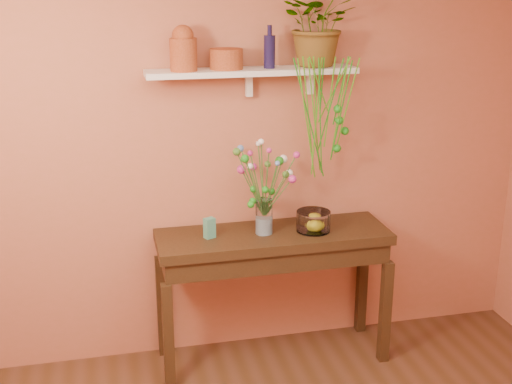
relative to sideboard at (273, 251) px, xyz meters
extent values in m
cube|color=#BA674E|center=(-0.16, 0.26, 0.57)|extent=(4.00, 0.04, 2.70)
cube|color=#3D2715|center=(0.00, 0.00, 0.10)|extent=(1.50, 0.48, 0.06)
cube|color=#3D2715|center=(0.00, 0.00, 0.00)|extent=(1.44, 0.44, 0.13)
cube|color=#3D2715|center=(-0.72, -0.21, -0.42)|extent=(0.06, 0.06, 0.72)
cube|color=#3D2715|center=(0.72, -0.21, -0.42)|extent=(0.06, 0.06, 0.72)
cube|color=#3D2715|center=(-0.72, 0.21, -0.42)|extent=(0.06, 0.06, 0.72)
cube|color=#3D2715|center=(0.72, 0.21, -0.42)|extent=(0.06, 0.06, 0.72)
cube|color=white|center=(-0.11, 0.13, 1.14)|extent=(1.30, 0.24, 0.04)
cube|color=white|center=(-0.11, 0.23, 1.05)|extent=(0.04, 0.05, 0.15)
cube|color=white|center=(0.29, 0.23, 1.05)|extent=(0.04, 0.05, 0.15)
cylinder|color=#9C492B|center=(-0.53, 0.10, 1.26)|extent=(0.17, 0.17, 0.19)
sphere|color=#9C492B|center=(-0.53, 0.10, 1.37)|extent=(0.13, 0.13, 0.13)
cylinder|color=#9C492B|center=(-0.27, 0.13, 1.22)|extent=(0.21, 0.21, 0.12)
cylinder|color=#161237|center=(0.00, 0.12, 1.26)|extent=(0.08, 0.08, 0.20)
cylinder|color=#161237|center=(0.00, 0.12, 1.39)|extent=(0.03, 0.03, 0.06)
imported|color=#22831A|center=(0.33, 0.16, 1.42)|extent=(0.53, 0.48, 0.52)
cylinder|color=#22831A|center=(0.23, 0.01, 0.85)|extent=(0.27, 0.17, 0.79)
cylinder|color=#429D1C|center=(0.21, 0.01, 0.85)|extent=(0.20, 0.21, 0.79)
cylinder|color=#429D1C|center=(0.35, -0.01, 0.95)|extent=(0.03, 0.11, 0.58)
cylinder|color=#22831A|center=(0.41, -0.02, 1.03)|extent=(0.05, 0.11, 0.43)
cylinder|color=#429D1C|center=(0.26, 0.01, 0.87)|extent=(0.18, 0.23, 0.76)
cylinder|color=#429D1C|center=(0.26, 0.01, 1.05)|extent=(0.05, 0.05, 0.39)
cylinder|color=#22831A|center=(0.29, -0.02, 1.06)|extent=(0.03, 0.11, 0.36)
cylinder|color=#429D1C|center=(0.23, 0.04, 0.88)|extent=(0.12, 0.08, 0.73)
cylinder|color=#429D1C|center=(0.27, 0.00, 0.86)|extent=(0.02, 0.18, 0.77)
cylinder|color=#22831A|center=(0.29, -0.02, 0.87)|extent=(0.10, 0.17, 0.75)
cylinder|color=#429D1C|center=(0.28, 0.01, 1.07)|extent=(0.16, 0.08, 0.35)
cylinder|color=#429D1C|center=(0.45, -0.05, 0.93)|extent=(0.07, 0.21, 0.63)
cylinder|color=#22831A|center=(0.35, -0.03, 0.93)|extent=(0.07, 0.27, 0.62)
cylinder|color=#429D1C|center=(0.40, -0.04, 0.91)|extent=(0.01, 0.25, 0.66)
cylinder|color=#429D1C|center=(0.37, -0.01, 1.03)|extent=(0.14, 0.17, 0.43)
cylinder|color=#22831A|center=(0.39, -0.09, 0.91)|extent=(0.02, 0.34, 0.68)
sphere|color=#22831A|center=(0.40, -0.02, 0.92)|extent=(0.05, 0.05, 0.05)
sphere|color=#22831A|center=(0.42, 0.00, 0.84)|extent=(0.05, 0.05, 0.05)
sphere|color=#22831A|center=(0.47, 0.03, 0.77)|extent=(0.05, 0.05, 0.05)
sphere|color=#22831A|center=(0.42, 0.04, 0.65)|extent=(0.05, 0.05, 0.05)
cylinder|color=white|center=(-0.06, 0.00, 0.25)|extent=(0.11, 0.11, 0.23)
cylinder|color=silver|center=(-0.06, 0.00, 0.19)|extent=(0.10, 0.10, 0.11)
cylinder|color=#386B28|center=(-0.07, -0.08, 0.49)|extent=(0.01, 0.15, 0.46)
sphere|color=#B62B82|center=(-0.07, -0.15, 0.71)|extent=(0.03, 0.03, 0.03)
cylinder|color=#386B28|center=(-0.04, -0.06, 0.44)|extent=(0.06, 0.12, 0.37)
sphere|color=#618AD0|center=(-0.01, -0.12, 0.62)|extent=(0.03, 0.03, 0.03)
cylinder|color=#386B28|center=(0.01, -0.07, 0.39)|extent=(0.14, 0.15, 0.27)
sphere|color=#B62B82|center=(0.08, -0.14, 0.52)|extent=(0.05, 0.05, 0.05)
cylinder|color=#386B28|center=(0.03, -0.05, 0.46)|extent=(0.18, 0.11, 0.41)
sphere|color=#B62B82|center=(0.12, -0.10, 0.66)|extent=(0.04, 0.04, 0.04)
cylinder|color=#386B28|center=(0.00, -0.03, 0.39)|extent=(0.13, 0.05, 0.27)
sphere|color=#4F7E2D|center=(0.06, -0.05, 0.53)|extent=(0.05, 0.05, 0.05)
cylinder|color=#386B28|center=(0.02, 0.01, 0.39)|extent=(0.18, 0.04, 0.26)
sphere|color=white|center=(0.11, 0.03, 0.51)|extent=(0.05, 0.05, 0.05)
cylinder|color=#386B28|center=(-0.01, 0.02, 0.43)|extent=(0.11, 0.05, 0.34)
sphere|color=#22831A|center=(0.05, 0.04, 0.59)|extent=(0.06, 0.06, 0.06)
cylinder|color=#386B28|center=(0.02, 0.06, 0.42)|extent=(0.16, 0.14, 0.33)
sphere|color=white|center=(0.10, 0.13, 0.58)|extent=(0.06, 0.06, 0.06)
cylinder|color=#386B28|center=(-0.04, 0.04, 0.41)|extent=(0.05, 0.09, 0.31)
sphere|color=#4F7E2D|center=(-0.02, 0.08, 0.56)|extent=(0.04, 0.04, 0.04)
cylinder|color=#386B28|center=(-0.05, 0.12, 0.46)|extent=(0.03, 0.25, 0.40)
sphere|color=white|center=(-0.04, 0.24, 0.66)|extent=(0.04, 0.04, 0.04)
cylinder|color=#386B28|center=(-0.08, 0.09, 0.39)|extent=(0.03, 0.19, 0.27)
sphere|color=#B62B82|center=(-0.09, 0.18, 0.52)|extent=(0.05, 0.05, 0.05)
cylinder|color=#386B28|center=(-0.12, 0.08, 0.46)|extent=(0.11, 0.18, 0.40)
sphere|color=#618AD0|center=(-0.18, 0.17, 0.65)|extent=(0.05, 0.05, 0.05)
cylinder|color=#386B28|center=(-0.13, 0.02, 0.41)|extent=(0.14, 0.05, 0.30)
sphere|color=#B62B82|center=(-0.20, 0.04, 0.55)|extent=(0.06, 0.06, 0.06)
cylinder|color=#386B28|center=(-0.11, 0.00, 0.46)|extent=(0.10, 0.01, 0.41)
sphere|color=#B62B82|center=(-0.15, 0.00, 0.67)|extent=(0.03, 0.03, 0.03)
cylinder|color=#386B28|center=(-0.15, 0.00, 0.47)|extent=(0.18, 0.01, 0.42)
sphere|color=#4F7E2D|center=(-0.24, 0.00, 0.68)|extent=(0.05, 0.05, 0.05)
cylinder|color=#386B28|center=(-0.11, -0.03, 0.43)|extent=(0.11, 0.06, 0.34)
sphere|color=white|center=(-0.17, -0.06, 0.60)|extent=(0.04, 0.04, 0.04)
cylinder|color=#386B28|center=(-0.14, -0.08, 0.47)|extent=(0.16, 0.16, 0.42)
sphere|color=#22831A|center=(-0.22, -0.16, 0.67)|extent=(0.05, 0.05, 0.05)
cylinder|color=#386B28|center=(-0.08, -0.05, 0.51)|extent=(0.05, 0.10, 0.50)
sphere|color=white|center=(-0.11, -0.10, 0.76)|extent=(0.04, 0.04, 0.04)
sphere|color=#22831A|center=(-0.01, 0.03, 0.40)|extent=(0.05, 0.05, 0.05)
sphere|color=#22831A|center=(-0.13, 0.00, 0.43)|extent=(0.05, 0.05, 0.05)
sphere|color=#22831A|center=(-0.17, -0.12, 0.37)|extent=(0.05, 0.05, 0.05)
sphere|color=#22831A|center=(-0.15, -0.04, 0.37)|extent=(0.05, 0.05, 0.05)
sphere|color=#22831A|center=(-0.07, -0.07, 0.44)|extent=(0.05, 0.05, 0.05)
sphere|color=#22831A|center=(-0.04, 0.13, 0.31)|extent=(0.05, 0.05, 0.05)
cylinder|color=white|center=(0.26, -0.03, 0.20)|extent=(0.22, 0.22, 0.13)
cylinder|color=white|center=(0.26, -0.03, 0.14)|extent=(0.21, 0.21, 0.01)
sphere|color=yellow|center=(0.26, -0.04, 0.18)|extent=(0.08, 0.08, 0.08)
cube|color=teal|center=(-0.41, 0.00, 0.20)|extent=(0.08, 0.07, 0.13)
camera|label=1|loc=(-1.01, -3.88, 1.69)|focal=46.93mm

